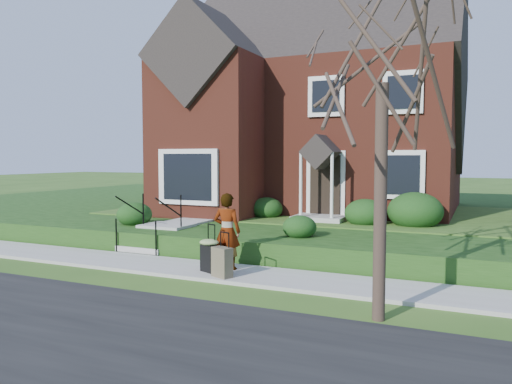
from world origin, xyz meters
The scene contains 12 objects.
ground centered at (0.00, 0.00, 0.00)m, with size 120.00×120.00×0.00m, color #2D5119.
street centered at (0.00, -5.00, 0.01)m, with size 60.00×6.00×0.01m, color black.
sidewalk centered at (0.00, 0.00, 0.04)m, with size 60.00×1.60×0.08m, color #9E9B93.
terrace centered at (4.00, 10.90, 0.30)m, with size 44.00×20.00×0.60m, color #17390F.
walkway centered at (-2.50, 5.00, 0.63)m, with size 1.20×6.00×0.06m, color #9E9B93.
main_house centered at (-0.21, 9.61, 5.26)m, with size 10.40×10.20×9.40m.
front_steps centered at (-2.50, 1.84, 0.47)m, with size 1.40×2.02×1.50m.
foundation_shrubs centered at (0.45, 4.92, 1.07)m, with size 10.02×4.48×1.13m.
woman centered at (0.59, 0.19, 0.95)m, with size 0.64×0.42×1.75m, color #999999.
suitcase_black centered at (0.35, -0.22, 0.50)m, with size 0.55×0.51×1.07m.
suitcase_olive centered at (0.85, -0.54, 0.40)m, with size 0.51×0.40×0.97m.
tree_verge centered at (4.38, -1.77, 4.15)m, with size 4.16×4.16×5.94m.
Camera 1 is at (5.82, -9.81, 2.64)m, focal length 35.00 mm.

